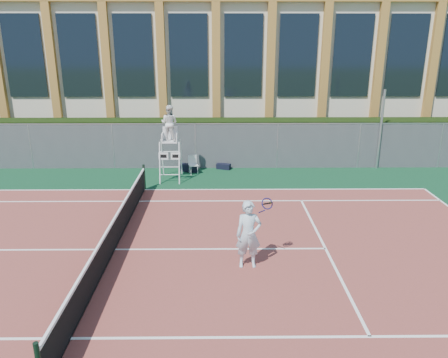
{
  "coord_description": "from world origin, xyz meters",
  "views": [
    {
      "loc": [
        3.2,
        -11.93,
        6.11
      ],
      "look_at": [
        3.34,
        3.0,
        1.3
      ],
      "focal_mm": 35.0,
      "sensor_mm": 36.0,
      "label": 1
    }
  ],
  "objects_px": {
    "umpire_chair": "(169,125)",
    "plastic_chair": "(193,163)",
    "steel_pole": "(381,130)",
    "tennis_player": "(249,234)"
  },
  "relations": [
    {
      "from": "umpire_chair",
      "to": "plastic_chair",
      "type": "distance_m",
      "value": 2.35
    },
    {
      "from": "umpire_chair",
      "to": "plastic_chair",
      "type": "height_order",
      "value": "umpire_chair"
    },
    {
      "from": "plastic_chair",
      "to": "tennis_player",
      "type": "height_order",
      "value": "tennis_player"
    },
    {
      "from": "umpire_chair",
      "to": "plastic_chair",
      "type": "relative_size",
      "value": 3.92
    },
    {
      "from": "steel_pole",
      "to": "tennis_player",
      "type": "relative_size",
      "value": 2.0
    },
    {
      "from": "umpire_chair",
      "to": "tennis_player",
      "type": "relative_size",
      "value": 1.77
    },
    {
      "from": "umpire_chair",
      "to": "tennis_player",
      "type": "height_order",
      "value": "umpire_chair"
    },
    {
      "from": "tennis_player",
      "to": "plastic_chair",
      "type": "bearing_deg",
      "value": 102.97
    },
    {
      "from": "plastic_chair",
      "to": "umpire_chair",
      "type": "bearing_deg",
      "value": -137.09
    },
    {
      "from": "steel_pole",
      "to": "umpire_chair",
      "type": "distance_m",
      "value": 10.11
    }
  ]
}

